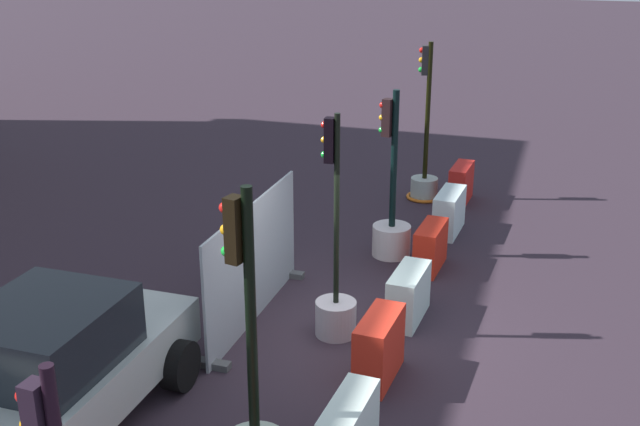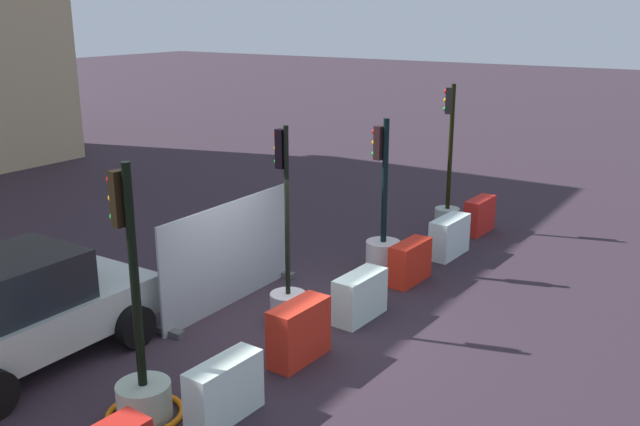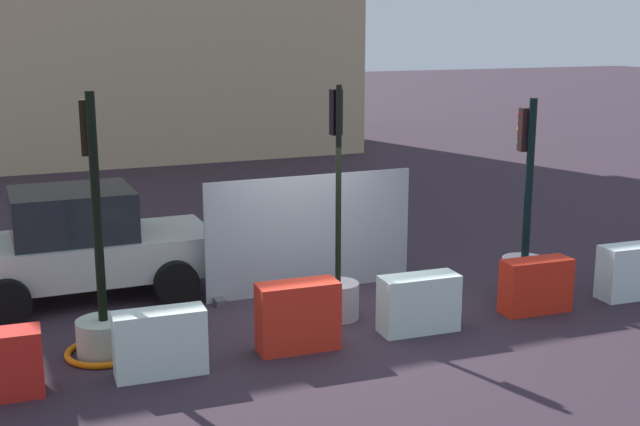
{
  "view_description": "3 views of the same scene",
  "coord_description": "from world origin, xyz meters",
  "px_view_note": "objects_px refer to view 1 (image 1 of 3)",
  "views": [
    {
      "loc": [
        -9.81,
        -2.92,
        5.73
      ],
      "look_at": [
        0.06,
        0.26,
        1.9
      ],
      "focal_mm": 43.72,
      "sensor_mm": 36.0,
      "label": 1
    },
    {
      "loc": [
        -8.73,
        -6.32,
        5.08
      ],
      "look_at": [
        2.0,
        0.63,
        1.36
      ],
      "focal_mm": 39.14,
      "sensor_mm": 36.0,
      "label": 2
    },
    {
      "loc": [
        -4.63,
        -10.37,
        4.14
      ],
      "look_at": [
        -0.0,
        0.54,
        1.46
      ],
      "focal_mm": 46.42,
      "sensor_mm": 36.0,
      "label": 3
    }
  ],
  "objects_px": {
    "construction_barrier_6": "(449,212)",
    "car_silver_hatchback": "(56,369)",
    "construction_barrier_5": "(430,247)",
    "traffic_light_2": "(335,299)",
    "construction_barrier_7": "(461,184)",
    "traffic_light_3": "(391,225)",
    "construction_barrier_4": "(408,295)",
    "construction_barrier_3": "(379,348)",
    "traffic_light_4": "(424,171)"
  },
  "relations": [
    {
      "from": "construction_barrier_6",
      "to": "car_silver_hatchback",
      "type": "xyz_separation_m",
      "value": [
        -7.89,
        3.4,
        0.41
      ]
    },
    {
      "from": "construction_barrier_5",
      "to": "traffic_light_2",
      "type": "bearing_deg",
      "value": 162.02
    },
    {
      "from": "construction_barrier_5",
      "to": "construction_barrier_7",
      "type": "distance_m",
      "value": 3.75
    },
    {
      "from": "traffic_light_3",
      "to": "construction_barrier_6",
      "type": "xyz_separation_m",
      "value": [
        1.46,
        -0.84,
        -0.17
      ]
    },
    {
      "from": "traffic_light_2",
      "to": "construction_barrier_5",
      "type": "height_order",
      "value": "traffic_light_2"
    },
    {
      "from": "traffic_light_3",
      "to": "construction_barrier_4",
      "type": "bearing_deg",
      "value": -160.91
    },
    {
      "from": "traffic_light_2",
      "to": "construction_barrier_7",
      "type": "height_order",
      "value": "traffic_light_2"
    },
    {
      "from": "construction_barrier_6",
      "to": "construction_barrier_5",
      "type": "bearing_deg",
      "value": 178.74
    },
    {
      "from": "construction_barrier_3",
      "to": "car_silver_hatchback",
      "type": "xyz_separation_m",
      "value": [
        -2.29,
        3.35,
        0.38
      ]
    },
    {
      "from": "traffic_light_2",
      "to": "traffic_light_3",
      "type": "bearing_deg",
      "value": -2.01
    },
    {
      "from": "traffic_light_4",
      "to": "construction_barrier_5",
      "type": "relative_size",
      "value": 3.23
    },
    {
      "from": "construction_barrier_5",
      "to": "car_silver_hatchback",
      "type": "height_order",
      "value": "car_silver_hatchback"
    },
    {
      "from": "construction_barrier_4",
      "to": "traffic_light_3",
      "type": "bearing_deg",
      "value": 19.09
    },
    {
      "from": "construction_barrier_3",
      "to": "construction_barrier_7",
      "type": "distance_m",
      "value": 7.52
    },
    {
      "from": "construction_barrier_4",
      "to": "car_silver_hatchback",
      "type": "relative_size",
      "value": 0.29
    },
    {
      "from": "traffic_light_4",
      "to": "construction_barrier_5",
      "type": "xyz_separation_m",
      "value": [
        -3.73,
        -0.82,
        -0.22
      ]
    },
    {
      "from": "traffic_light_4",
      "to": "construction_barrier_3",
      "type": "xyz_separation_m",
      "value": [
        -7.51,
        -0.81,
        -0.17
      ]
    },
    {
      "from": "traffic_light_2",
      "to": "traffic_light_3",
      "type": "relative_size",
      "value": 1.09
    },
    {
      "from": "construction_barrier_3",
      "to": "construction_barrier_7",
      "type": "relative_size",
      "value": 1.02
    },
    {
      "from": "traffic_light_2",
      "to": "construction_barrier_5",
      "type": "bearing_deg",
      "value": -17.98
    },
    {
      "from": "traffic_light_4",
      "to": "construction_barrier_3",
      "type": "distance_m",
      "value": 7.55
    },
    {
      "from": "traffic_light_3",
      "to": "construction_barrier_7",
      "type": "bearing_deg",
      "value": -13.23
    },
    {
      "from": "construction_barrier_4",
      "to": "traffic_light_2",
      "type": "bearing_deg",
      "value": 131.15
    },
    {
      "from": "traffic_light_2",
      "to": "construction_barrier_3",
      "type": "xyz_separation_m",
      "value": [
        -0.97,
        -0.9,
        -0.12
      ]
    },
    {
      "from": "traffic_light_3",
      "to": "traffic_light_4",
      "type": "relative_size",
      "value": 0.89
    },
    {
      "from": "traffic_light_2",
      "to": "construction_barrier_6",
      "type": "bearing_deg",
      "value": -11.58
    },
    {
      "from": "traffic_light_3",
      "to": "traffic_light_4",
      "type": "distance_m",
      "value": 3.36
    },
    {
      "from": "construction_barrier_6",
      "to": "car_silver_hatchback",
      "type": "distance_m",
      "value": 8.6
    },
    {
      "from": "car_silver_hatchback",
      "to": "construction_barrier_7",
      "type": "bearing_deg",
      "value": -18.87
    },
    {
      "from": "construction_barrier_4",
      "to": "construction_barrier_7",
      "type": "distance_m",
      "value": 5.74
    },
    {
      "from": "construction_barrier_3",
      "to": "construction_barrier_5",
      "type": "distance_m",
      "value": 3.77
    },
    {
      "from": "construction_barrier_4",
      "to": "construction_barrier_5",
      "type": "distance_m",
      "value": 1.99
    },
    {
      "from": "traffic_light_3",
      "to": "traffic_light_2",
      "type": "bearing_deg",
      "value": 177.99
    },
    {
      "from": "traffic_light_3",
      "to": "construction_barrier_5",
      "type": "distance_m",
      "value": 0.9
    },
    {
      "from": "traffic_light_2",
      "to": "construction_barrier_3",
      "type": "bearing_deg",
      "value": -137.25
    },
    {
      "from": "traffic_light_3",
      "to": "construction_barrier_6",
      "type": "distance_m",
      "value": 1.69
    },
    {
      "from": "traffic_light_4",
      "to": "construction_barrier_7",
      "type": "distance_m",
      "value": 0.84
    },
    {
      "from": "traffic_light_4",
      "to": "construction_barrier_6",
      "type": "relative_size",
      "value": 2.95
    },
    {
      "from": "traffic_light_2",
      "to": "construction_barrier_4",
      "type": "bearing_deg",
      "value": -48.85
    },
    {
      "from": "traffic_light_4",
      "to": "construction_barrier_6",
      "type": "xyz_separation_m",
      "value": [
        -1.9,
        -0.86,
        -0.2
      ]
    },
    {
      "from": "traffic_light_4",
      "to": "traffic_light_2",
      "type": "bearing_deg",
      "value": 179.23
    },
    {
      "from": "construction_barrier_3",
      "to": "construction_barrier_7",
      "type": "xyz_separation_m",
      "value": [
        7.52,
        -0.01,
        -0.04
      ]
    },
    {
      "from": "construction_barrier_3",
      "to": "traffic_light_4",
      "type": "bearing_deg",
      "value": 6.17
    },
    {
      "from": "construction_barrier_4",
      "to": "construction_barrier_6",
      "type": "bearing_deg",
      "value": -0.31
    },
    {
      "from": "construction_barrier_5",
      "to": "car_silver_hatchback",
      "type": "xyz_separation_m",
      "value": [
        -6.06,
        3.36,
        0.43
      ]
    },
    {
      "from": "construction_barrier_6",
      "to": "car_silver_hatchback",
      "type": "height_order",
      "value": "car_silver_hatchback"
    },
    {
      "from": "traffic_light_4",
      "to": "construction_barrier_7",
      "type": "bearing_deg",
      "value": -88.68
    },
    {
      "from": "car_silver_hatchback",
      "to": "construction_barrier_3",
      "type": "bearing_deg",
      "value": -55.68
    },
    {
      "from": "car_silver_hatchback",
      "to": "traffic_light_2",
      "type": "bearing_deg",
      "value": -36.91
    },
    {
      "from": "construction_barrier_3",
      "to": "construction_barrier_6",
      "type": "height_order",
      "value": "construction_barrier_3"
    }
  ]
}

